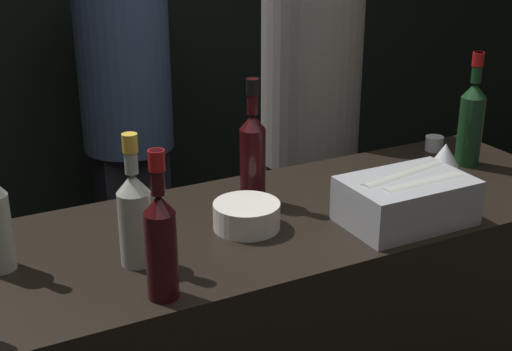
% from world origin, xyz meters
% --- Properties ---
extents(ice_bin_with_bottles, '(0.34, 0.22, 0.13)m').
position_xyz_m(ice_bin_with_bottles, '(0.35, 0.14, 1.07)').
color(ice_bin_with_bottles, '#9EA0A5').
rests_on(ice_bin_with_bottles, bar_counter).
extents(bowl_white, '(0.18, 0.18, 0.07)m').
position_xyz_m(bowl_white, '(-0.06, 0.30, 1.04)').
color(bowl_white, silver).
rests_on(bowl_white, bar_counter).
extents(wine_glass, '(0.08, 0.08, 0.16)m').
position_xyz_m(wine_glass, '(0.56, 0.24, 1.12)').
color(wine_glass, silver).
rests_on(wine_glass, bar_counter).
extents(candle_votive, '(0.06, 0.06, 0.05)m').
position_xyz_m(candle_votive, '(0.80, 0.56, 1.03)').
color(candle_votive, silver).
rests_on(candle_votive, bar_counter).
extents(rose_wine_bottle, '(0.08, 0.08, 0.33)m').
position_xyz_m(rose_wine_bottle, '(-0.38, 0.25, 1.13)').
color(rose_wine_bottle, '#9EA899').
rests_on(rose_wine_bottle, bar_counter).
extents(red_wine_bottle_black_foil, '(0.07, 0.07, 0.37)m').
position_xyz_m(red_wine_bottle_black_foil, '(0.04, 0.45, 1.15)').
color(red_wine_bottle_black_foil, black).
rests_on(red_wine_bottle_black_foil, bar_counter).
extents(red_wine_bottle_tall, '(0.07, 0.07, 0.34)m').
position_xyz_m(red_wine_bottle_tall, '(-0.38, 0.07, 1.14)').
color(red_wine_bottle_tall, black).
rests_on(red_wine_bottle_tall, bar_counter).
extents(red_wine_bottle_burgundy, '(0.08, 0.08, 0.37)m').
position_xyz_m(red_wine_bottle_burgundy, '(0.81, 0.40, 1.15)').
color(red_wine_bottle_burgundy, '#143319').
rests_on(red_wine_bottle_burgundy, bar_counter).
extents(person_in_hoodie, '(0.38, 0.38, 1.85)m').
position_xyz_m(person_in_hoodie, '(0.57, 1.01, 1.03)').
color(person_in_hoodie, black).
rests_on(person_in_hoodie, ground_plane).
extents(person_blond_tee, '(0.41, 0.41, 1.68)m').
position_xyz_m(person_blond_tee, '(0.07, 1.75, 0.92)').
color(person_blond_tee, black).
rests_on(person_blond_tee, ground_plane).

